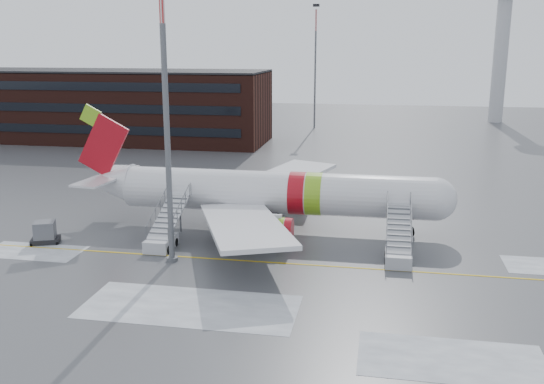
% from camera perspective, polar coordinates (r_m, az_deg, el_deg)
% --- Properties ---
extents(ground, '(260.00, 260.00, 0.00)m').
position_cam_1_polar(ground, '(48.10, 2.87, -6.42)').
color(ground, '#494C4F').
rests_on(ground, ground).
extents(airliner, '(35.03, 32.97, 11.18)m').
position_cam_1_polar(airliner, '(55.11, -0.60, -0.06)').
color(airliner, silver).
rests_on(airliner, ground).
extents(airstair_fwd, '(2.05, 7.70, 3.48)m').
position_cam_1_polar(airstair_fwd, '(48.56, 11.81, -5.17)').
color(airstair_fwd, '#A2A4A9').
rests_on(airstair_fwd, ground).
extents(airstair_aft, '(2.05, 7.70, 3.48)m').
position_cam_1_polar(airstair_aft, '(51.66, -10.13, -3.94)').
color(airstair_aft, silver).
rests_on(airstair_aft, ground).
extents(pushback_tug, '(3.04, 2.70, 1.54)m').
position_cam_1_polar(pushback_tug, '(50.70, -2.93, -4.53)').
color(pushback_tug, black).
rests_on(pushback_tug, ground).
extents(uld_container, '(2.77, 2.41, 1.89)m').
position_cam_1_polar(uld_container, '(55.31, -20.59, -3.63)').
color(uld_container, black).
rests_on(uld_container, ground).
extents(light_mast_near, '(1.20, 1.20, 22.76)m').
position_cam_1_polar(light_mast_near, '(45.88, -9.94, 7.67)').
color(light_mast_near, '#595B60').
rests_on(light_mast_near, ground).
extents(terminal_building, '(62.00, 16.11, 12.30)m').
position_cam_1_polar(terminal_building, '(112.44, -16.65, 7.86)').
color(terminal_building, '#3F1E16').
rests_on(terminal_building, ground).
extents(control_tower, '(6.40, 6.40, 30.00)m').
position_cam_1_polar(control_tower, '(141.89, 20.86, 13.73)').
color(control_tower, '#B2B5BA').
rests_on(control_tower, ground).
extents(light_mast_far_n, '(1.20, 1.20, 24.25)m').
position_cam_1_polar(light_mast_far_n, '(123.60, 4.10, 12.41)').
color(light_mast_far_n, '#595B60').
rests_on(light_mast_far_n, ground).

